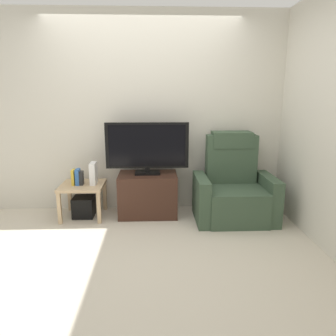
% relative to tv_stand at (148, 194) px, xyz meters
% --- Properties ---
extents(ground_plane, '(6.40, 6.40, 0.00)m').
position_rel_tv_stand_xyz_m(ground_plane, '(-0.05, -0.82, -0.27)').
color(ground_plane, beige).
extents(wall_back, '(6.40, 0.06, 2.60)m').
position_rel_tv_stand_xyz_m(wall_back, '(-0.05, 0.31, 1.03)').
color(wall_back, beige).
rests_on(wall_back, ground).
extents(wall_side, '(0.06, 4.48, 2.60)m').
position_rel_tv_stand_xyz_m(wall_side, '(1.83, -0.82, 1.03)').
color(wall_side, beige).
rests_on(wall_side, ground).
extents(tv_stand, '(0.75, 0.50, 0.55)m').
position_rel_tv_stand_xyz_m(tv_stand, '(0.00, 0.00, 0.00)').
color(tv_stand, '#3D2319').
rests_on(tv_stand, ground).
extents(television, '(1.05, 0.20, 0.66)m').
position_rel_tv_stand_xyz_m(television, '(0.00, 0.02, 0.62)').
color(television, black).
rests_on(television, tv_stand).
extents(recliner_armchair, '(0.98, 0.78, 1.08)m').
position_rel_tv_stand_xyz_m(recliner_armchair, '(1.09, -0.16, 0.10)').
color(recliner_armchair, '#384C38').
rests_on(recliner_armchair, ground).
extents(side_table, '(0.54, 0.54, 0.43)m').
position_rel_tv_stand_xyz_m(side_table, '(-0.83, -0.04, 0.09)').
color(side_table, tan).
rests_on(side_table, ground).
extents(subwoofer_box, '(0.26, 0.26, 0.26)m').
position_rel_tv_stand_xyz_m(subwoofer_box, '(-0.83, -0.04, -0.14)').
color(subwoofer_box, black).
rests_on(subwoofer_box, ground).
extents(book_leftmost, '(0.03, 0.12, 0.20)m').
position_rel_tv_stand_xyz_m(book_leftmost, '(-0.93, -0.06, 0.26)').
color(book_leftmost, gold).
rests_on(book_leftmost, side_table).
extents(book_middle, '(0.05, 0.13, 0.20)m').
position_rel_tv_stand_xyz_m(book_middle, '(-0.87, -0.06, 0.26)').
color(book_middle, '#3366B2').
rests_on(book_middle, side_table).
extents(book_rightmost, '(0.04, 0.10, 0.17)m').
position_rel_tv_stand_xyz_m(book_rightmost, '(-0.83, -0.06, 0.25)').
color(book_rightmost, '#262626').
rests_on(book_rightmost, side_table).
extents(game_console, '(0.07, 0.20, 0.27)m').
position_rel_tv_stand_xyz_m(game_console, '(-0.68, -0.03, 0.30)').
color(game_console, white).
rests_on(game_console, side_table).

